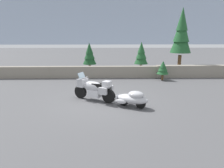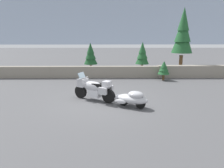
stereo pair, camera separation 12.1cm
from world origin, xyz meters
The scene contains 9 objects.
ground_plane centered at (0.00, 0.00, 0.00)m, with size 80.00×80.00×0.00m, color #4C4C4F.
stone_guard_wall centered at (0.82, 5.73, 0.44)m, with size 24.00×0.59×0.90m.
distant_ridgeline centered at (0.00, 95.72, 8.00)m, with size 240.00×80.00×16.00m, color #99A8BF.
touring_motorcycle centered at (-0.38, 0.18, 0.62)m, with size 2.07×1.42×1.33m.
car_shaped_trailer centered at (1.39, -0.85, 0.41)m, with size 2.09×1.42×0.76m.
pine_tree_tall centered at (6.21, 7.28, 3.28)m, with size 1.64×1.64×5.24m.
pine_tree_secondary centered at (-1.12, 7.20, 1.58)m, with size 1.08×1.08×2.53m.
pine_tree_far_right centered at (3.03, 7.14, 1.62)m, with size 1.09×1.09×2.59m.
pine_sapling_near centered at (4.21, 4.78, 0.85)m, with size 0.84×0.84×1.36m.
Camera 2 is at (0.37, -9.84, 3.21)m, focal length 33.94 mm.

